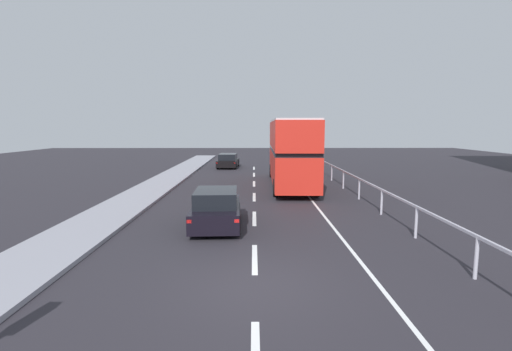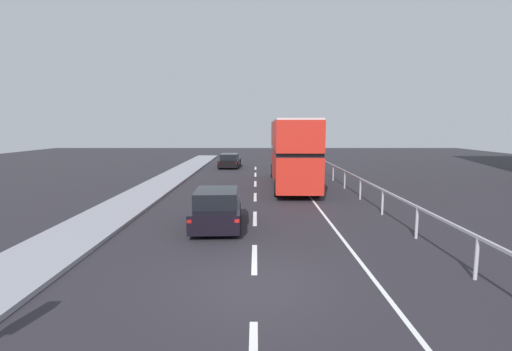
# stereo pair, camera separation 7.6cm
# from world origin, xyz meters

# --- Properties ---
(ground_plane) EXTENTS (75.16, 120.00, 0.10)m
(ground_plane) POSITION_xyz_m (0.00, 0.00, -0.05)
(ground_plane) COLOR #27242A
(near_sidewalk_kerb) EXTENTS (2.56, 80.00, 0.14)m
(near_sidewalk_kerb) POSITION_xyz_m (-6.37, 0.00, 0.07)
(near_sidewalk_kerb) COLOR gray
(near_sidewalk_kerb) RESTS_ON ground
(lane_paint_markings) EXTENTS (3.22, 46.00, 0.01)m
(lane_paint_markings) POSITION_xyz_m (1.86, 8.05, 0.00)
(lane_paint_markings) COLOR silver
(lane_paint_markings) RESTS_ON ground
(bridge_side_railing) EXTENTS (0.10, 42.00, 1.16)m
(bridge_side_railing) POSITION_xyz_m (5.68, 9.00, 0.93)
(bridge_side_railing) COLOR #B3AFBD
(bridge_side_railing) RESTS_ON ground
(double_decker_bus_red) EXTENTS (2.76, 11.14, 4.35)m
(double_decker_bus_red) POSITION_xyz_m (2.44, 15.51, 2.33)
(double_decker_bus_red) COLOR red
(double_decker_bus_red) RESTS_ON ground
(hatchback_car_near) EXTENTS (1.99, 4.08, 1.48)m
(hatchback_car_near) POSITION_xyz_m (-1.49, 5.35, 0.70)
(hatchback_car_near) COLOR black
(hatchback_car_near) RESTS_ON ground
(sedan_car_ahead) EXTENTS (2.01, 4.10, 1.35)m
(sedan_car_ahead) POSITION_xyz_m (-2.49, 26.44, 0.65)
(sedan_car_ahead) COLOR black
(sedan_car_ahead) RESTS_ON ground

